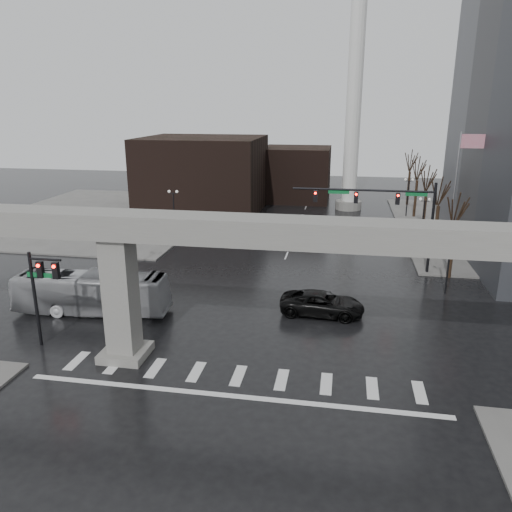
% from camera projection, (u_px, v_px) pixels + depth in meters
% --- Properties ---
extents(ground, '(160.00, 160.00, 0.00)m').
position_uv_depth(ground, '(242.00, 367.00, 28.34)').
color(ground, black).
rests_on(ground, ground).
extents(sidewalk_nw, '(28.00, 36.00, 0.15)m').
position_uv_depth(sidewalk_nw, '(105.00, 215.00, 66.52)').
color(sidewalk_nw, slate).
rests_on(sidewalk_nw, ground).
extents(elevated_guideway, '(48.00, 2.60, 8.70)m').
position_uv_depth(elevated_guideway, '(264.00, 252.00, 26.11)').
color(elevated_guideway, gray).
rests_on(elevated_guideway, ground).
extents(building_far_left, '(16.00, 14.00, 10.00)m').
position_uv_depth(building_far_left, '(203.00, 174.00, 68.74)').
color(building_far_left, black).
rests_on(building_far_left, ground).
extents(building_far_mid, '(10.00, 10.00, 8.00)m').
position_uv_depth(building_far_mid, '(296.00, 174.00, 76.47)').
color(building_far_mid, black).
rests_on(building_far_mid, ground).
extents(smokestack, '(3.60, 3.60, 30.00)m').
position_uv_depth(smokestack, '(353.00, 111.00, 66.76)').
color(smokestack, silver).
rests_on(smokestack, ground).
extents(signal_mast_arm, '(12.12, 0.43, 8.00)m').
position_uv_depth(signal_mast_arm, '(387.00, 207.00, 42.85)').
color(signal_mast_arm, black).
rests_on(signal_mast_arm, ground).
extents(signal_left_pole, '(2.30, 0.30, 6.00)m').
position_uv_depth(signal_left_pole, '(41.00, 284.00, 29.64)').
color(signal_left_pole, black).
rests_on(signal_left_pole, ground).
extents(flagpole_assembly, '(2.06, 0.12, 12.00)m').
position_uv_depth(flagpole_assembly, '(459.00, 183.00, 44.32)').
color(flagpole_assembly, silver).
rests_on(flagpole_assembly, ground).
extents(lamp_right_0, '(1.22, 0.32, 5.11)m').
position_uv_depth(lamp_right_0, '(450.00, 251.00, 38.27)').
color(lamp_right_0, black).
rests_on(lamp_right_0, ground).
extents(lamp_right_1, '(1.22, 0.32, 5.11)m').
position_uv_depth(lamp_right_1, '(424.00, 213.00, 51.46)').
color(lamp_right_1, black).
rests_on(lamp_right_1, ground).
extents(lamp_right_2, '(1.22, 0.32, 5.11)m').
position_uv_depth(lamp_right_2, '(408.00, 191.00, 64.64)').
color(lamp_right_2, black).
rests_on(lamp_right_2, ground).
extents(lamp_left_0, '(1.22, 0.32, 5.11)m').
position_uv_depth(lamp_left_0, '(120.00, 236.00, 42.74)').
color(lamp_left_0, black).
rests_on(lamp_left_0, ground).
extents(lamp_left_1, '(1.22, 0.32, 5.11)m').
position_uv_depth(lamp_left_1, '(174.00, 205.00, 55.92)').
color(lamp_left_1, black).
rests_on(lamp_left_1, ground).
extents(lamp_left_2, '(1.22, 0.32, 5.11)m').
position_uv_depth(lamp_left_2, '(207.00, 185.00, 69.11)').
color(lamp_left_2, black).
rests_on(lamp_left_2, ground).
extents(tree_right_0, '(1.09, 1.58, 7.50)m').
position_uv_depth(tree_right_0, '(453.00, 246.00, 42.09)').
color(tree_right_0, black).
rests_on(tree_right_0, ground).
extents(tree_right_1, '(1.09, 1.61, 7.67)m').
position_uv_depth(tree_right_1, '(437.00, 224.00, 49.60)').
color(tree_right_1, black).
rests_on(tree_right_1, ground).
extents(tree_right_2, '(1.10, 1.63, 7.85)m').
position_uv_depth(tree_right_2, '(425.00, 208.00, 57.12)').
color(tree_right_2, black).
rests_on(tree_right_2, ground).
extents(tree_right_3, '(1.11, 1.66, 8.02)m').
position_uv_depth(tree_right_3, '(416.00, 195.00, 64.63)').
color(tree_right_3, black).
rests_on(tree_right_3, ground).
extents(tree_right_4, '(1.12, 1.69, 8.19)m').
position_uv_depth(tree_right_4, '(409.00, 185.00, 72.15)').
color(tree_right_4, black).
rests_on(tree_right_4, ground).
extents(pickup_truck, '(6.00, 2.99, 1.63)m').
position_uv_depth(pickup_truck, '(322.00, 304.00, 35.14)').
color(pickup_truck, black).
rests_on(pickup_truck, ground).
extents(city_bus, '(11.13, 3.42, 3.05)m').
position_uv_depth(city_bus, '(92.00, 292.00, 35.26)').
color(city_bus, '#A9AAAE').
rests_on(city_bus, ground).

